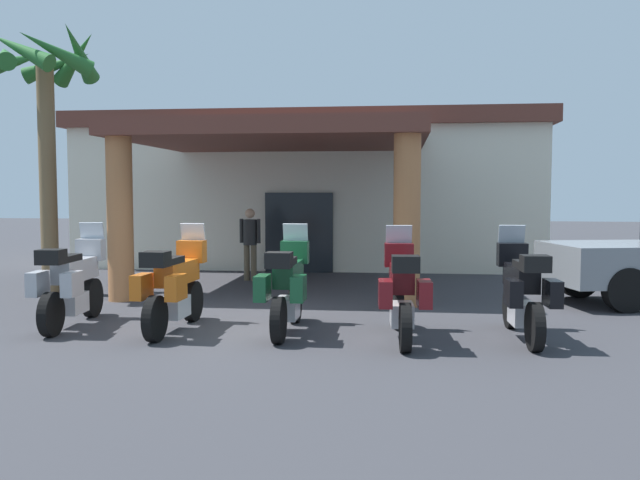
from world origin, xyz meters
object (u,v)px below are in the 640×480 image
(motorcycle_silver, at_px, (72,282))
(palm_tree_roadside, at_px, (46,94))
(motorcycle_orange, at_px, (174,286))
(motorcycle_maroon, at_px, (402,292))
(motorcycle_green, at_px, (287,287))
(pedestrian, at_px, (250,239))
(motel_building, at_px, (312,189))
(motorcycle_black, at_px, (523,291))

(motorcycle_silver, relative_size, palm_tree_roadside, 0.40)
(motorcycle_orange, bearing_deg, motorcycle_maroon, -91.23)
(motorcycle_green, xyz_separation_m, motorcycle_maroon, (1.72, -0.27, 0.00))
(motorcycle_maroon, distance_m, palm_tree_roadside, 8.80)
(pedestrian, bearing_deg, motel_building, -1.80)
(motel_building, distance_m, motorcycle_silver, 10.59)
(motorcycle_silver, xyz_separation_m, motorcycle_orange, (1.72, -0.11, 0.00))
(motorcycle_orange, relative_size, pedestrian, 1.28)
(pedestrian, bearing_deg, motorcycle_silver, 174.41)
(motorcycle_green, bearing_deg, palm_tree_roadside, 59.16)
(motorcycle_silver, bearing_deg, motorcycle_maroon, -97.89)
(motorcycle_silver, height_order, motorcycle_orange, same)
(motorcycle_orange, distance_m, motorcycle_black, 5.16)
(motorcycle_silver, height_order, motorcycle_green, same)
(palm_tree_roadside, bearing_deg, motorcycle_silver, -55.48)
(motorcycle_green, bearing_deg, motorcycle_silver, 88.83)
(motorcycle_orange, bearing_deg, motorcycle_black, -87.24)
(motorcycle_green, bearing_deg, motorcycle_maroon, -100.46)
(motorcycle_silver, distance_m, palm_tree_roadside, 5.16)
(motorcycle_silver, height_order, pedestrian, pedestrian)
(motorcycle_orange, height_order, motorcycle_green, same)
(motorcycle_orange, relative_size, palm_tree_roadside, 0.40)
(motel_building, height_order, motorcycle_black, motel_building)
(motel_building, bearing_deg, motorcycle_black, -66.87)
(motel_building, xyz_separation_m, motorcycle_orange, (-0.53, -10.35, -1.52))
(motorcycle_maroon, height_order, pedestrian, pedestrian)
(motorcycle_black, distance_m, palm_tree_roadside, 10.18)
(motorcycle_green, height_order, motorcycle_black, same)
(motorcycle_silver, distance_m, motorcycle_orange, 1.72)
(motorcycle_maroon, bearing_deg, motorcycle_green, 76.40)
(motorcycle_orange, xyz_separation_m, motorcycle_maroon, (3.44, -0.13, 0.00))
(motorcycle_green, bearing_deg, motel_building, 5.06)
(motorcycle_maroon, bearing_deg, motorcycle_orange, 83.06)
(motorcycle_green, height_order, palm_tree_roadside, palm_tree_roadside)
(motel_building, relative_size, motorcycle_maroon, 6.05)
(motorcycle_green, bearing_deg, pedestrian, 17.63)
(motorcycle_black, height_order, pedestrian, pedestrian)
(motorcycle_black, distance_m, pedestrian, 7.89)
(motorcycle_maroon, relative_size, motorcycle_black, 1.00)
(motorcycle_black, bearing_deg, pedestrian, 40.00)
(motel_building, height_order, palm_tree_roadside, palm_tree_roadside)
(motorcycle_silver, xyz_separation_m, motorcycle_green, (3.44, 0.02, 0.00))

